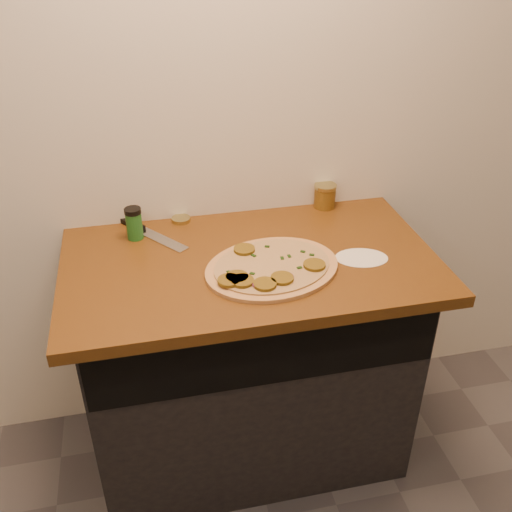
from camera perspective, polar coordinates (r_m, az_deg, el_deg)
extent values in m
cube|color=silver|center=(1.96, -2.78, 16.19)|extent=(4.00, 0.02, 2.70)
cube|color=black|center=(2.15, -0.72, -10.51)|extent=(1.10, 0.60, 0.86)
cube|color=brown|center=(1.85, -0.62, -0.71)|extent=(1.20, 0.70, 0.04)
cylinder|color=tan|center=(1.78, 1.62, -1.20)|extent=(0.52, 0.52, 0.01)
cylinder|color=#CBBC86|center=(1.77, 1.63, -0.94)|extent=(0.45, 0.45, 0.01)
cylinder|color=brown|center=(1.70, -1.91, -2.13)|extent=(0.07, 0.07, 0.01)
cylinder|color=brown|center=(1.68, -1.37, -2.51)|extent=(0.07, 0.07, 0.01)
cylinder|color=brown|center=(1.69, -2.72, -2.47)|extent=(0.07, 0.07, 0.01)
cylinder|color=brown|center=(1.77, 5.86, -0.89)|extent=(0.07, 0.07, 0.01)
cylinder|color=brown|center=(1.67, 0.90, -2.83)|extent=(0.07, 0.07, 0.01)
cylinder|color=brown|center=(1.84, -1.18, 0.67)|extent=(0.07, 0.07, 0.01)
cylinder|color=brown|center=(1.70, 2.63, -2.24)|extent=(0.07, 0.07, 0.01)
torus|color=#722A5D|center=(1.71, 2.88, -2.10)|extent=(0.06, 0.06, 0.01)
torus|color=#722A5D|center=(1.67, 0.57, -2.80)|extent=(0.06, 0.06, 0.01)
cube|color=black|center=(1.82, 5.61, 0.12)|extent=(0.02, 0.02, 0.00)
cube|color=black|center=(1.79, 5.55, -0.57)|extent=(0.02, 0.01, 0.00)
cube|color=black|center=(1.80, 2.63, -0.20)|extent=(0.01, 0.02, 0.00)
cube|color=black|center=(1.81, -0.24, 0.04)|extent=(0.02, 0.02, 0.00)
cube|color=black|center=(1.76, 4.37, -1.17)|extent=(0.02, 0.01, 0.00)
cube|color=black|center=(1.73, -2.72, -1.61)|extent=(0.02, 0.02, 0.00)
cube|color=black|center=(1.86, 1.12, 0.96)|extent=(0.02, 0.02, 0.00)
cube|color=black|center=(1.81, 3.34, 0.00)|extent=(0.01, 0.02, 0.00)
cube|color=black|center=(1.84, 4.70, 0.45)|extent=(0.02, 0.02, 0.00)
cube|color=black|center=(1.72, -0.38, -1.76)|extent=(0.02, 0.02, 0.00)
cube|color=#B7BAC1|center=(1.96, -9.46, 1.65)|extent=(0.17, 0.21, 0.01)
cube|color=black|center=(2.07, -12.36, 3.18)|extent=(0.10, 0.11, 0.02)
cylinder|color=tan|center=(2.07, -7.51, 3.65)|extent=(0.07, 0.07, 0.01)
cylinder|color=#A52410|center=(2.16, 6.89, 5.84)|extent=(0.08, 0.08, 0.08)
cylinder|color=tan|center=(2.14, 6.97, 6.93)|extent=(0.08, 0.08, 0.01)
cylinder|color=#1F6423|center=(1.97, -12.07, 2.98)|extent=(0.05, 0.05, 0.10)
cylinder|color=black|center=(1.95, -12.25, 4.43)|extent=(0.06, 0.06, 0.02)
cylinder|color=white|center=(1.87, 10.50, -0.18)|extent=(0.20, 0.20, 0.00)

